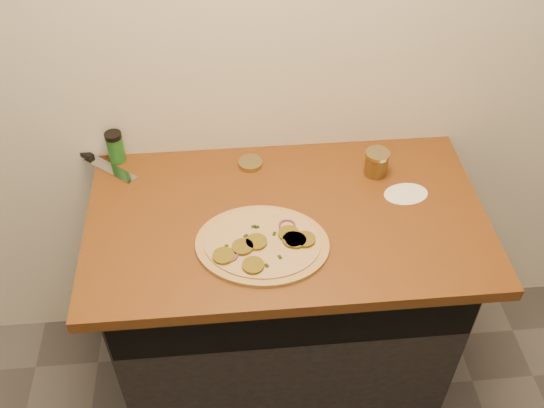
{
  "coord_description": "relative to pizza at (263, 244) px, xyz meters",
  "views": [
    {
      "loc": [
        -0.16,
        0.13,
        2.18
      ],
      "look_at": [
        -0.04,
        1.41,
        0.95
      ],
      "focal_mm": 40.0,
      "sensor_mm": 36.0,
      "label": 1
    }
  ],
  "objects": [
    {
      "name": "flour_spill",
      "position": [
        0.46,
        0.18,
        -0.01
      ],
      "size": [
        0.16,
        0.16,
        0.0
      ],
      "primitive_type": "cylinder",
      "rotation": [
        0.0,
        0.0,
        0.14
      ],
      "color": "white",
      "rests_on": "countertop"
    },
    {
      "name": "spice_shaker",
      "position": [
        -0.45,
        0.43,
        0.05
      ],
      "size": [
        0.06,
        0.06,
        0.11
      ],
      "color": "#1E611F",
      "rests_on": "countertop"
    },
    {
      "name": "mason_jar_lid",
      "position": [
        -0.01,
        0.36,
        -0.0
      ],
      "size": [
        0.1,
        0.1,
        0.02
      ],
      "primitive_type": "cylinder",
      "rotation": [
        0.0,
        0.0,
        -0.34
      ],
      "color": "tan",
      "rests_on": "countertop"
    },
    {
      "name": "chefs_knife",
      "position": [
        -0.53,
        0.43,
        -0.0
      ],
      "size": [
        0.25,
        0.22,
        0.02
      ],
      "color": "#B7BAC1",
      "rests_on": "countertop"
    },
    {
      "name": "countertop",
      "position": [
        0.08,
        0.13,
        -0.03
      ],
      "size": [
        1.2,
        0.7,
        0.04
      ],
      "primitive_type": "cube",
      "color": "brown",
      "rests_on": "cabinet"
    },
    {
      "name": "salsa_jar",
      "position": [
        0.39,
        0.29,
        0.03
      ],
      "size": [
        0.08,
        0.08,
        0.08
      ],
      "color": "maroon",
      "rests_on": "countertop"
    },
    {
      "name": "cabinet",
      "position": [
        0.08,
        0.16,
        -0.48
      ],
      "size": [
        1.1,
        0.6,
        0.86
      ],
      "primitive_type": "cube",
      "color": "black",
      "rests_on": "ground"
    },
    {
      "name": "pizza",
      "position": [
        0.0,
        0.0,
        0.0
      ],
      "size": [
        0.43,
        0.43,
        0.03
      ],
      "color": "tan",
      "rests_on": "countertop"
    }
  ]
}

